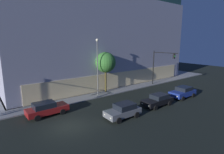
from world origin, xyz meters
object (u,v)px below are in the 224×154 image
at_px(modern_building, 80,38).
at_px(car_black, 158,100).
at_px(sidewalk_tree, 106,62).
at_px(car_blue, 183,92).
at_px(street_lamp_sidewalk, 97,61).
at_px(traffic_light_far_corner, 160,62).
at_px(car_grey, 123,110).
at_px(car_red, 47,108).

relative_size(modern_building, car_black, 8.09).
xyz_separation_m(sidewalk_tree, car_blue, (7.95, -9.49, -4.30)).
relative_size(modern_building, street_lamp_sidewalk, 4.29).
bearing_deg(modern_building, traffic_light_far_corner, -70.43).
height_order(modern_building, car_blue, modern_building).
xyz_separation_m(sidewalk_tree, car_grey, (-4.35, -9.53, -4.29)).
relative_size(street_lamp_sidewalk, car_grey, 2.08).
relative_size(traffic_light_far_corner, street_lamp_sidewalk, 0.75).
bearing_deg(car_black, modern_building, 85.21).
bearing_deg(sidewalk_tree, car_blue, -50.07).
xyz_separation_m(modern_building, traffic_light_far_corner, (6.82, -19.18, -4.72)).
xyz_separation_m(street_lamp_sidewalk, car_red, (-9.01, -2.76, -4.79)).
xyz_separation_m(street_lamp_sidewalk, sidewalk_tree, (2.10, 0.80, -0.48)).
distance_m(car_red, car_blue, 19.96).
relative_size(modern_building, car_red, 8.00).
height_order(traffic_light_far_corner, car_red, traffic_light_far_corner).
bearing_deg(car_black, car_grey, -179.68).
bearing_deg(car_blue, car_black, 179.96).
distance_m(street_lamp_sidewalk, car_blue, 14.12).
relative_size(car_black, car_blue, 1.02).
xyz_separation_m(street_lamp_sidewalk, car_grey, (-2.25, -8.72, -4.77)).
xyz_separation_m(traffic_light_far_corner, car_red, (-21.99, -0.82, -3.84)).
bearing_deg(sidewalk_tree, street_lamp_sidewalk, -159.11).
xyz_separation_m(car_grey, car_black, (6.24, 0.03, -0.06)).
bearing_deg(car_blue, sidewalk_tree, 129.93).
bearing_deg(car_blue, street_lamp_sidewalk, 139.13).
height_order(modern_building, sidewalk_tree, modern_building).
xyz_separation_m(street_lamp_sidewalk, car_blue, (10.05, -8.69, -4.78)).
xyz_separation_m(street_lamp_sidewalk, car_black, (3.99, -8.69, -4.83)).
distance_m(car_red, car_grey, 9.02).
bearing_deg(street_lamp_sidewalk, traffic_light_far_corner, -8.47).
bearing_deg(street_lamp_sidewalk, car_grey, -104.44).
bearing_deg(modern_building, car_red, -127.18).
distance_m(car_grey, car_blue, 12.29).
distance_m(sidewalk_tree, car_red, 12.43).
height_order(car_red, car_black, car_red).
bearing_deg(sidewalk_tree, car_red, -162.25).
bearing_deg(modern_building, car_blue, -81.48).
height_order(modern_building, car_black, modern_building).
distance_m(modern_building, car_blue, 27.59).
bearing_deg(car_black, street_lamp_sidewalk, 114.65).
bearing_deg(street_lamp_sidewalk, modern_building, 70.34).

